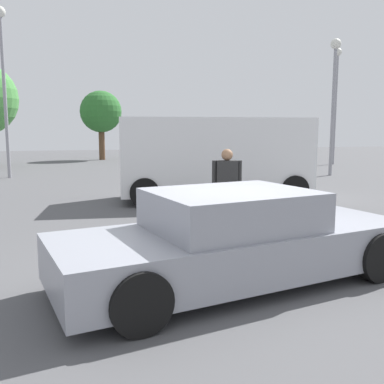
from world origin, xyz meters
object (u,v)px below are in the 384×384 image
Objects in this scene: light_post_mid at (334,82)px; light_post_far at (3,64)px; pedestrian at (227,183)px; van_white at (214,156)px; sedan_foreground at (236,240)px; light_post_near at (336,87)px.

light_post_far reaches higher than light_post_mid.
light_post_mid is (8.30, 8.60, 3.05)m from pedestrian.
van_white is at bearing -146.13° from light_post_mid.
sedan_foreground is 15.45m from light_post_far.
light_post_far reaches higher than van_white.
light_post_near is at bearing 41.52° from sedan_foreground.
light_post_near is 17.50m from light_post_far.
light_post_far is (-6.22, 7.90, 3.37)m from van_white.
van_white is at bearing -51.77° from light_post_far.
sedan_foreground is at bearing -129.34° from light_post_mid.
van_white is at bearing 178.78° from pedestrian.
van_white reaches higher than sedan_foreground.
pedestrian is at bearing -66.26° from light_post_far.
light_post_mid reaches higher than pedestrian.
light_post_mid is at bearing 40.50° from sedan_foreground.
van_white is 3.93m from pedestrian.
light_post_near reaches higher than sedan_foreground.
pedestrian is 12.33m from light_post_mid.
sedan_foreground is 14.93m from light_post_mid.
pedestrian is (-1.09, -3.76, -0.29)m from van_white.
light_post_mid is 13.78m from light_post_far.
light_post_far reaches higher than light_post_near.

